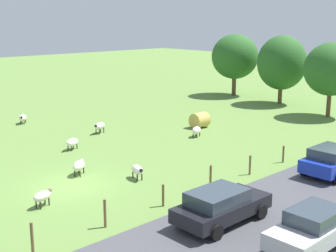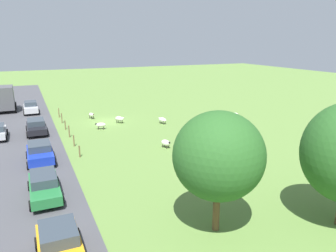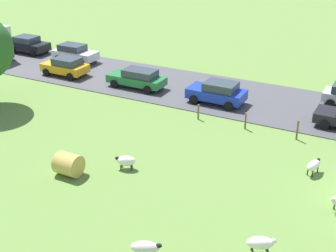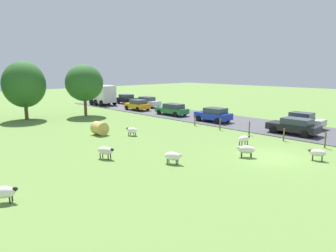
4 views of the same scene
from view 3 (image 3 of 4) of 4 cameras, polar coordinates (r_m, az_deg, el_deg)
The scene contains 13 objects.
sheep_0 at distance 25.30m, azimuth -5.14°, elevation -4.24°, with size 0.88×1.17×0.77m.
sheep_3 at distance 19.84m, azimuth 11.20°, elevation -13.79°, with size 0.95×1.25×0.77m.
sheep_4 at distance 19.19m, azimuth -2.78°, elevation -14.55°, with size 0.94×1.30×0.83m.
sheep_5 at distance 25.89m, azimuth 17.30°, elevation -4.58°, with size 1.22×0.76×0.77m.
hay_bale_0 at distance 25.19m, azimuth -12.01°, elevation -4.58°, with size 1.21×1.21×1.30m, color tan.
fence_post_3 at distance 29.38m, azimuth 15.47°, elevation -0.47°, with size 0.12×0.12×1.27m, color brown.
fence_post_4 at distance 30.14m, azimuth 9.41°, elevation 0.62°, with size 0.12×0.12×1.11m, color brown.
fence_post_5 at distance 31.22m, azimuth 3.71°, elevation 1.72°, with size 0.12×0.12×1.05m, color brown.
car_1 at distance 40.45m, azimuth -12.36°, elevation 7.13°, with size 2.10×3.85×1.52m.
car_4 at distance 33.80m, azimuth 6.04°, elevation 4.13°, with size 2.18×4.10×1.58m.
car_5 at distance 44.09m, azimuth -11.29°, elevation 8.72°, with size 2.03×4.14×1.59m.
car_6 at distance 48.05m, azimuth -16.59°, elevation 9.50°, with size 2.13×3.82×1.60m.
car_7 at distance 36.74m, azimuth -3.74°, elevation 5.86°, with size 1.99×4.59×1.49m.
Camera 3 is at (-21.07, 0.06, 12.72)m, focal length 50.09 mm.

